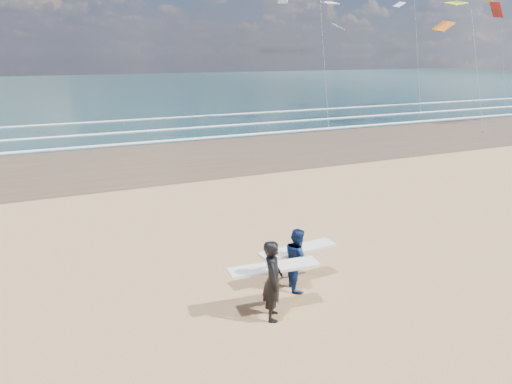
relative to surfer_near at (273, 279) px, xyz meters
name	(u,v)px	position (x,y,z in m)	size (l,w,h in m)	color
wet_sand_strip	(405,135)	(19.68, 17.98, -0.99)	(220.00, 12.00, 0.01)	brown
ocean	(198,86)	(19.68, 71.98, -0.99)	(220.00, 100.00, 0.02)	#183336
foam_breakers	(332,117)	(19.68, 28.08, -0.95)	(220.00, 11.70, 0.05)	white
surfer_near	(273,279)	(0.00, 0.00, 0.00)	(2.24, 1.14, 1.97)	black
surfer_far	(297,258)	(1.21, 1.02, -0.15)	(2.23, 1.17, 1.68)	#0E2151
kite_0	(474,39)	(26.85, 19.30, 5.91)	(6.83, 4.85, 11.81)	slate
kite_1	(323,38)	(17.18, 26.23, 6.06)	(6.57, 4.82, 12.26)	slate
kite_2	(502,32)	(39.72, 27.40, 6.96)	(5.62, 4.72, 14.74)	slate
kite_5	(417,38)	(31.33, 30.68, 6.30)	(5.22, 4.67, 13.75)	slate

